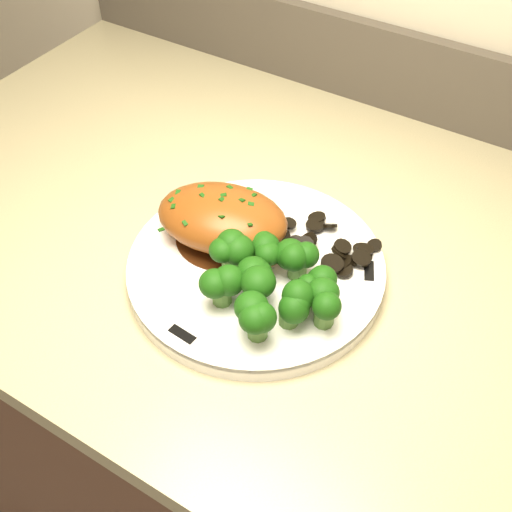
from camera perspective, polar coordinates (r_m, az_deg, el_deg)
The scene contains 8 objects.
plate at distance 0.71m, azimuth 0.00°, elevation -1.09°, with size 0.28×0.28×0.02m, color white.
rim_accent_0 at distance 0.71m, azimuth 10.01°, elevation -1.32°, with size 0.03×0.01×0.00m, color black.
rim_accent_1 at distance 0.79m, azimuth -3.61°, elevation 5.47°, with size 0.03×0.01×0.00m, color black.
rim_accent_2 at distance 0.64m, azimuth -6.57°, elevation -6.95°, with size 0.03×0.01×0.00m, color black.
gravy_pool at distance 0.73m, azimuth -2.93°, elevation 1.74°, with size 0.11×0.11×0.00m, color #391A0A.
chicken_breast at distance 0.71m, azimuth -2.71°, elevation 3.08°, with size 0.17×0.13×0.06m.
mushroom_pile at distance 0.72m, azimuth 6.04°, elevation 1.02°, with size 0.10×0.07×0.03m.
broccoli_florets at distance 0.65m, azimuth 1.54°, elevation -2.40°, with size 0.15×0.12×0.05m.
Camera 1 is at (-0.44, 1.19, 1.38)m, focal length 45.00 mm.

